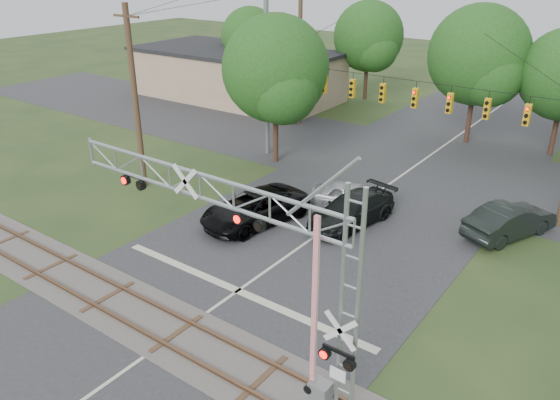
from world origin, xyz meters
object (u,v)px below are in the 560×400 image
Objects in this scene: traffic_signal_span at (413,94)px; sedan_silver at (353,196)px; car_dark at (352,210)px; crossing_gantry at (251,257)px; commercial_building at (236,74)px; pickup_black at (255,208)px.

traffic_signal_span is 6.78m from sedan_silver.
car_dark is at bearing -172.16° from sedan_silver.
crossing_gantry is 18.65m from traffic_signal_span.
car_dark is 1.23× the size of sedan_silver.
crossing_gantry is 0.55× the size of commercial_building.
commercial_building is at bearing 153.54° from traffic_signal_span.
commercial_building reaches higher than pickup_black.
crossing_gantry is 13.19m from car_dark.
crossing_gantry is at bearing -65.06° from car_dark.
pickup_black is (-7.40, 9.33, -4.00)m from crossing_gantry.
crossing_gantry reaches higher than pickup_black.
traffic_signal_span is 3.54× the size of car_dark.
traffic_signal_span is at bearing 98.72° from car_dark.
commercial_building is at bearing 34.47° from sedan_silver.
pickup_black is at bearing 124.36° from sedan_silver.
sedan_silver is (-1.01, -4.54, -4.93)m from traffic_signal_span.
traffic_signal_span is 0.97× the size of commercial_building.
traffic_signal_span reaches higher than sedan_silver.
crossing_gantry is 0.57× the size of traffic_signal_span.
pickup_black is 1.35× the size of sedan_silver.
pickup_black is at bearing -115.43° from traffic_signal_span.
sedan_silver is 0.22× the size of commercial_building.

